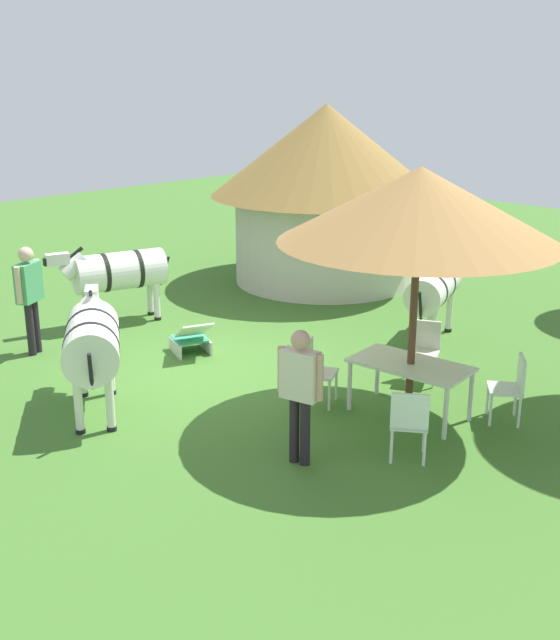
# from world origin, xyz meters

# --- Properties ---
(ground_plane) EXTENTS (36.00, 36.00, 0.00)m
(ground_plane) POSITION_xyz_m (0.00, 0.00, 0.00)
(ground_plane) COLOR #406F2A
(thatched_hut) EXTENTS (4.91, 4.91, 3.79)m
(thatched_hut) POSITION_xyz_m (-2.48, 5.24, 2.12)
(thatched_hut) COLOR beige
(thatched_hut) RESTS_ON ground_plane
(shade_umbrella) EXTENTS (3.56, 3.56, 3.30)m
(shade_umbrella) POSITION_xyz_m (3.04, 0.69, 2.83)
(shade_umbrella) COLOR brown
(shade_umbrella) RESTS_ON ground_plane
(patio_dining_table) EXTENTS (1.63, 0.97, 0.74)m
(patio_dining_table) POSITION_xyz_m (3.04, 0.69, 0.66)
(patio_dining_table) COLOR silver
(patio_dining_table) RESTS_ON ground_plane
(patio_chair_near_hut) EXTENTS (0.57, 0.58, 0.90)m
(patio_chair_near_hut) POSITION_xyz_m (1.86, 0.11, 0.52)
(patio_chair_near_hut) COLOR silver
(patio_chair_near_hut) RESTS_ON ground_plane
(patio_chair_east_end) EXTENTS (0.60, 0.60, 0.90)m
(patio_chair_east_end) POSITION_xyz_m (3.79, -0.39, 0.52)
(patio_chair_east_end) COLOR white
(patio_chair_east_end) RESTS_ON ground_plane
(patio_chair_near_lawn) EXTENTS (0.60, 0.60, 0.90)m
(patio_chair_near_lawn) POSITION_xyz_m (4.10, 1.46, 0.52)
(patio_chair_near_lawn) COLOR white
(patio_chair_near_lawn) RESTS_ON ground_plane
(patio_chair_west_end) EXTENTS (0.58, 0.57, 0.90)m
(patio_chair_west_end) POSITION_xyz_m (2.46, 1.87, 0.52)
(patio_chair_west_end) COLOR silver
(patio_chair_west_end) RESTS_ON ground_plane
(guest_beside_umbrella) EXTENTS (0.58, 0.30, 1.65)m
(guest_beside_umbrella) POSITION_xyz_m (2.91, -1.32, 0.99)
(guest_beside_umbrella) COLOR black
(guest_beside_umbrella) RESTS_ON ground_plane
(standing_watcher) EXTENTS (0.42, 0.57, 1.78)m
(standing_watcher) POSITION_xyz_m (-2.75, -1.61, 1.07)
(standing_watcher) COLOR black
(standing_watcher) RESTS_ON ground_plane
(striped_lounge_chair) EXTENTS (0.95, 0.79, 0.62)m
(striped_lounge_chair) POSITION_xyz_m (-0.91, 0.19, 0.25)
(striped_lounge_chair) COLOR #30966E
(striped_lounge_chair) RESTS_ON ground_plane
(zebra_nearest_camera) EXTENTS (1.99, 1.53, 1.54)m
(zebra_nearest_camera) POSITION_xyz_m (-0.06, -2.17, 1.01)
(zebra_nearest_camera) COLOR silver
(zebra_nearest_camera) RESTS_ON ground_plane
(zebra_by_umbrella) EXTENTS (1.11, 2.16, 1.46)m
(zebra_by_umbrella) POSITION_xyz_m (1.50, 3.52, 0.93)
(zebra_by_umbrella) COLOR silver
(zebra_by_umbrella) RESTS_ON ground_plane
(zebra_toward_hut) EXTENTS (1.12, 2.23, 1.49)m
(zebra_toward_hut) POSITION_xyz_m (-3.14, 0.31, 0.96)
(zebra_toward_hut) COLOR silver
(zebra_toward_hut) RESTS_ON ground_plane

